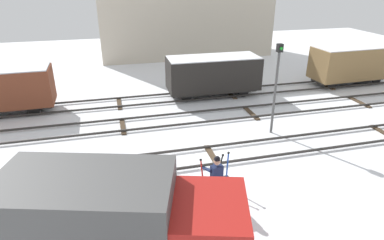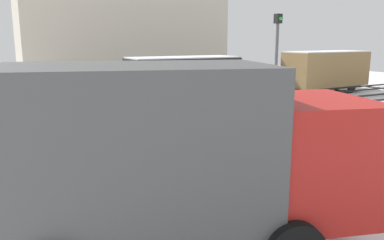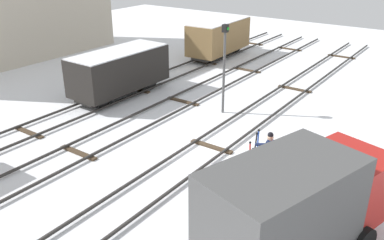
{
  "view_description": "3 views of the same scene",
  "coord_description": "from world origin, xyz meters",
  "px_view_note": "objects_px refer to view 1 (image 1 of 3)",
  "views": [
    {
      "loc": [
        -3.91,
        -11.67,
        7.19
      ],
      "look_at": [
        -0.62,
        1.15,
        1.31
      ],
      "focal_mm": 31.08,
      "sensor_mm": 36.0,
      "label": 1
    },
    {
      "loc": [
        -6.66,
        -10.48,
        3.39
      ],
      "look_at": [
        -0.76,
        0.6,
        0.78
      ],
      "focal_mm": 36.62,
      "sensor_mm": 36.0,
      "label": 2
    },
    {
      "loc": [
        -12.73,
        -8.02,
        7.79
      ],
      "look_at": [
        -0.68,
        0.5,
        1.35
      ],
      "focal_mm": 38.38,
      "sensor_mm": 36.0,
      "label": 3
    }
  ],
  "objects_px": {
    "freight_car_far_end": "(213,74)",
    "freight_car_near_switch": "(352,63)",
    "rail_worker": "(216,176)",
    "delivery_truck": "(119,226)",
    "signal_post": "(276,81)",
    "switch_lever_frame": "(215,184)"
  },
  "relations": [
    {
      "from": "rail_worker",
      "to": "freight_car_far_end",
      "type": "distance_m",
      "value": 10.74
    },
    {
      "from": "switch_lever_frame",
      "to": "freight_car_far_end",
      "type": "bearing_deg",
      "value": 61.73
    },
    {
      "from": "rail_worker",
      "to": "delivery_truck",
      "type": "relative_size",
      "value": 0.29
    },
    {
      "from": "switch_lever_frame",
      "to": "delivery_truck",
      "type": "relative_size",
      "value": 0.24
    },
    {
      "from": "delivery_truck",
      "to": "freight_car_far_end",
      "type": "height_order",
      "value": "delivery_truck"
    },
    {
      "from": "rail_worker",
      "to": "freight_car_far_end",
      "type": "xyz_separation_m",
      "value": [
        3.17,
        10.25,
        0.42
      ]
    },
    {
      "from": "freight_car_far_end",
      "to": "freight_car_near_switch",
      "type": "bearing_deg",
      "value": 0.9
    },
    {
      "from": "rail_worker",
      "to": "freight_car_far_end",
      "type": "bearing_deg",
      "value": 61.75
    },
    {
      "from": "rail_worker",
      "to": "delivery_truck",
      "type": "xyz_separation_m",
      "value": [
        -3.23,
        -2.37,
        0.66
      ]
    },
    {
      "from": "delivery_truck",
      "to": "rail_worker",
      "type": "bearing_deg",
      "value": 53.17
    },
    {
      "from": "delivery_truck",
      "to": "switch_lever_frame",
      "type": "bearing_deg",
      "value": 58.25
    },
    {
      "from": "freight_car_far_end",
      "to": "signal_post",
      "type": "bearing_deg",
      "value": -77.74
    },
    {
      "from": "delivery_truck",
      "to": "freight_car_far_end",
      "type": "relative_size",
      "value": 1.07
    },
    {
      "from": "delivery_truck",
      "to": "freight_car_far_end",
      "type": "distance_m",
      "value": 14.16
    },
    {
      "from": "signal_post",
      "to": "freight_car_far_end",
      "type": "distance_m",
      "value": 6.02
    },
    {
      "from": "rail_worker",
      "to": "delivery_truck",
      "type": "height_order",
      "value": "delivery_truck"
    },
    {
      "from": "signal_post",
      "to": "freight_car_near_switch",
      "type": "relative_size",
      "value": 0.76
    },
    {
      "from": "rail_worker",
      "to": "freight_car_near_switch",
      "type": "bearing_deg",
      "value": 26.71
    },
    {
      "from": "signal_post",
      "to": "delivery_truck",
      "type": "bearing_deg",
      "value": -137.88
    },
    {
      "from": "rail_worker",
      "to": "delivery_truck",
      "type": "distance_m",
      "value": 4.06
    },
    {
      "from": "signal_post",
      "to": "freight_car_far_end",
      "type": "xyz_separation_m",
      "value": [
        -1.16,
        5.79,
        -1.18
      ]
    },
    {
      "from": "freight_car_near_switch",
      "to": "freight_car_far_end",
      "type": "height_order",
      "value": "freight_car_near_switch"
    }
  ]
}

